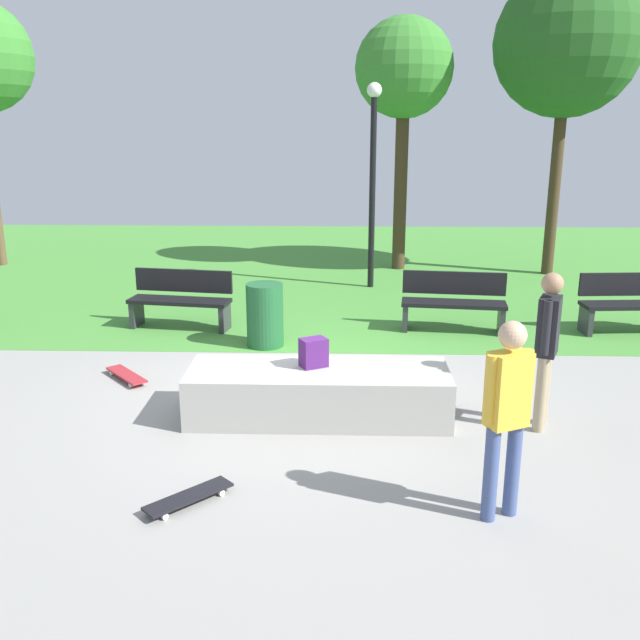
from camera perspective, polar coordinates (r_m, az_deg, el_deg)
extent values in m
plane|color=gray|center=(8.53, -1.62, -5.68)|extent=(28.00, 28.00, 0.00)
cube|color=#478C38|center=(15.91, -0.01, 4.53)|extent=(26.60, 12.64, 0.01)
cube|color=#A8A59E|center=(7.64, -0.13, -6.05)|extent=(2.85, 0.95, 0.56)
cube|color=#4C1E66|center=(7.58, -0.53, -2.70)|extent=(0.34, 0.31, 0.32)
cylinder|color=#3F5184|center=(5.87, 13.90, -12.25)|extent=(0.12, 0.12, 0.82)
cylinder|color=#3F5184|center=(6.00, 15.60, -11.75)|extent=(0.12, 0.12, 0.82)
cube|color=gold|center=(5.64, 15.27, -5.55)|extent=(0.38, 0.32, 0.61)
cylinder|color=gold|center=(5.53, 13.91, -5.61)|extent=(0.09, 0.09, 0.56)
cylinder|color=gold|center=(5.74, 16.62, -5.03)|extent=(0.09, 0.09, 0.56)
sphere|color=tan|center=(5.50, 15.60, -1.20)|extent=(0.22, 0.22, 0.22)
cylinder|color=tan|center=(7.61, 17.75, -5.88)|extent=(0.12, 0.12, 0.82)
cylinder|color=tan|center=(7.81, 17.98, -5.33)|extent=(0.12, 0.12, 0.82)
cube|color=black|center=(7.48, 18.33, -0.47)|extent=(0.31, 0.37, 0.62)
cylinder|color=black|center=(7.31, 18.17, -0.63)|extent=(0.09, 0.09, 0.57)
cylinder|color=black|center=(7.64, 18.52, 0.03)|extent=(0.09, 0.09, 0.57)
sphere|color=#9E7556|center=(7.38, 18.63, 2.88)|extent=(0.22, 0.22, 0.22)
cube|color=black|center=(6.19, -10.78, -14.10)|extent=(0.71, 0.70, 0.02)
cylinder|color=silver|center=(6.39, -8.97, -13.36)|extent=(0.06, 0.06, 0.06)
cylinder|color=silver|center=(6.28, -8.13, -13.92)|extent=(0.06, 0.06, 0.06)
cylinder|color=silver|center=(6.15, -13.45, -14.90)|extent=(0.06, 0.06, 0.06)
cylinder|color=silver|center=(6.03, -12.67, -15.53)|extent=(0.06, 0.06, 0.06)
cube|color=#A5262D|center=(9.12, -15.68, -4.36)|extent=(0.68, 0.73, 0.02)
cylinder|color=silver|center=(8.93, -14.44, -4.99)|extent=(0.06, 0.06, 0.06)
cylinder|color=silver|center=(8.87, -15.37, -5.21)|extent=(0.06, 0.06, 0.06)
cylinder|color=silver|center=(9.41, -15.93, -4.02)|extent=(0.06, 0.06, 0.06)
cylinder|color=silver|center=(9.35, -16.83, -4.22)|extent=(0.06, 0.06, 0.06)
cube|color=black|center=(10.90, 10.97, 1.33)|extent=(1.64, 0.62, 0.06)
cube|color=black|center=(11.05, 11.00, 3.02)|extent=(1.60, 0.24, 0.36)
cube|color=#2D2D33|center=(11.02, 14.73, 0.04)|extent=(0.13, 0.40, 0.45)
cube|color=#2D2D33|center=(10.94, 7.06, 0.35)|extent=(0.13, 0.40, 0.45)
cube|color=black|center=(11.08, -11.52, 1.55)|extent=(1.65, 0.67, 0.06)
cube|color=black|center=(11.22, -11.19, 3.21)|extent=(1.59, 0.30, 0.36)
cube|color=#2D2D33|center=(10.89, -7.86, 0.25)|extent=(0.14, 0.40, 0.45)
cube|color=#2D2D33|center=(11.43, -14.89, 0.60)|extent=(0.14, 0.40, 0.45)
cube|color=black|center=(11.66, 24.52, 1.13)|extent=(1.63, 0.55, 0.06)
cube|color=black|center=(11.79, 24.21, 2.71)|extent=(1.60, 0.17, 0.36)
cube|color=#2D2D33|center=(11.41, 21.09, 0.02)|extent=(0.11, 0.40, 0.45)
cylinder|color=#42301E|center=(15.56, 18.79, 10.54)|extent=(0.24, 0.24, 3.82)
sphere|color=#23561E|center=(15.59, 19.76, 20.76)|extent=(2.92, 2.92, 2.92)
cylinder|color=#42301E|center=(15.44, 6.66, 10.90)|extent=(0.28, 0.28, 3.64)
sphere|color=#387F2D|center=(15.43, 6.97, 19.96)|extent=(2.06, 2.06, 2.06)
cylinder|color=black|center=(13.55, 4.33, 10.22)|extent=(0.12, 0.12, 3.62)
sphere|color=silver|center=(13.50, 4.51, 18.39)|extent=(0.28, 0.28, 0.28)
cylinder|color=#1E592D|center=(10.03, -4.56, 0.40)|extent=(0.54, 0.54, 0.93)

